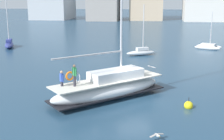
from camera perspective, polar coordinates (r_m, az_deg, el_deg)
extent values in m
plane|color=navy|center=(23.45, 4.16, -5.42)|extent=(400.00, 400.00, 0.00)
ellipsoid|color=silver|center=(23.21, -0.70, -3.77)|extent=(8.64, 8.32, 1.40)
cube|color=black|center=(23.30, -0.70, -4.51)|extent=(8.51, 8.21, 0.10)
cube|color=beige|center=(23.00, -0.70, -2.01)|extent=(8.16, 7.86, 0.08)
cube|color=silver|center=(23.30, 0.75, -0.82)|extent=(4.30, 4.18, 0.70)
cylinder|color=silver|center=(22.88, 1.80, 13.13)|extent=(0.16, 0.16, 11.93)
cylinder|color=#B7B7BC|center=(21.63, -4.40, 2.84)|extent=(4.28, 4.03, 0.12)
cylinder|color=silver|center=(25.56, 7.49, 0.62)|extent=(0.66, 0.70, 0.06)
torus|color=orange|center=(22.54, -7.95, -1.12)|extent=(0.61, 0.58, 0.70)
cylinder|color=#33333D|center=(21.45, -7.07, -2.03)|extent=(0.20, 0.20, 0.80)
cube|color=#338C4C|center=(21.28, -7.12, -0.27)|extent=(0.36, 0.37, 0.56)
sphere|color=#9E7051|center=(21.19, -7.15, 0.76)|extent=(0.20, 0.20, 0.20)
cylinder|color=#338C4C|center=(21.48, -7.40, -0.28)|extent=(0.09, 0.09, 0.50)
cylinder|color=#338C4C|center=(21.10, -6.84, -0.51)|extent=(0.09, 0.09, 0.50)
cylinder|color=#33333D|center=(21.67, -9.42, -2.57)|extent=(0.20, 0.20, 0.35)
cube|color=#3351AD|center=(21.55, -9.47, -1.41)|extent=(0.36, 0.37, 0.56)
sphere|color=tan|center=(21.46, -9.51, -0.40)|extent=(0.20, 0.20, 0.20)
cylinder|color=#3351AD|center=(21.76, -9.71, -1.41)|extent=(0.09, 0.09, 0.50)
cylinder|color=#3351AD|center=(21.37, -9.20, -1.66)|extent=(0.09, 0.09, 0.50)
torus|color=silver|center=(21.50, -6.52, -1.37)|extent=(0.56, 0.59, 0.76)
ellipsoid|color=navy|center=(50.37, -18.82, 4.52)|extent=(3.15, 5.39, 0.86)
cube|color=navy|center=(50.54, -18.85, 5.27)|extent=(1.55, 2.27, 0.40)
cylinder|color=silver|center=(50.38, -19.10, 8.68)|extent=(0.13, 0.13, 6.42)
ellipsoid|color=white|center=(49.24, 17.80, 4.26)|extent=(3.67, 1.67, 0.61)
ellipsoid|color=white|center=(47.86, 17.48, 4.04)|extent=(3.67, 1.67, 0.61)
cube|color=white|center=(48.49, 17.68, 4.62)|extent=(2.43, 2.04, 0.24)
cylinder|color=silver|center=(48.15, 18.22, 7.57)|extent=(0.11, 0.11, 4.83)
ellipsoid|color=silver|center=(41.26, 5.45, 3.23)|extent=(4.14, 2.77, 0.67)
cube|color=silver|center=(41.26, 5.73, 3.98)|extent=(1.77, 1.33, 0.40)
cylinder|color=silver|center=(40.94, 5.96, 7.93)|extent=(0.11, 0.11, 6.10)
ellipsoid|color=silver|center=(16.96, 8.46, -12.04)|extent=(0.36, 0.40, 0.16)
sphere|color=silver|center=(16.82, 8.86, -12.18)|extent=(0.11, 0.11, 0.11)
cone|color=gold|center=(16.78, 8.99, -12.29)|extent=(0.07, 0.08, 0.04)
cube|color=#9E9993|center=(17.08, 9.08, -11.81)|extent=(0.44, 0.38, 0.12)
cube|color=#9E9993|center=(16.83, 7.83, -12.16)|extent=(0.44, 0.38, 0.12)
sphere|color=yellow|center=(22.08, 14.22, -6.50)|extent=(0.63, 0.63, 0.63)
cylinder|color=black|center=(21.98, 14.27, -5.77)|extent=(0.04, 0.04, 0.60)
cube|color=#B2B7BC|center=(117.93, -11.05, 12.23)|extent=(13.09, 16.63, 11.50)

